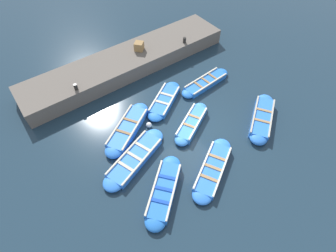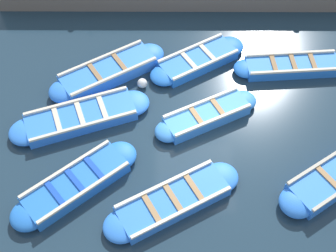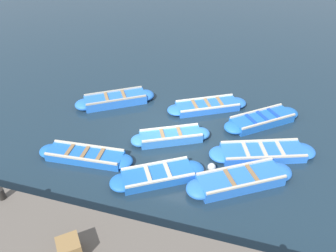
# 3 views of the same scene
# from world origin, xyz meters

# --- Properties ---
(ground_plane) EXTENTS (120.00, 120.00, 0.00)m
(ground_plane) POSITION_xyz_m (0.00, 0.00, 0.00)
(ground_plane) COLOR #1C303F
(boat_bow_out) EXTENTS (2.26, 4.09, 0.38)m
(boat_bow_out) POSITION_xyz_m (-0.29, -3.30, 0.16)
(boat_bow_out) COLOR blue
(boat_bow_out) RESTS_ON ground
(boat_stern_in) EXTENTS (2.48, 3.26, 0.38)m
(boat_stern_in) POSITION_xyz_m (-2.55, 0.06, 0.16)
(boat_stern_in) COLOR blue
(boat_stern_in) RESTS_ON ground
(boat_inner_gap) EXTENTS (2.10, 3.15, 0.41)m
(boat_inner_gap) POSITION_xyz_m (-0.35, 0.22, 0.18)
(boat_inner_gap) COLOR #3884E0
(boat_inner_gap) RESTS_ON ground
(boat_alongside) EXTENTS (2.98, 3.33, 0.41)m
(boat_alongside) POSITION_xyz_m (1.88, -3.16, 0.18)
(boat_alongside) COLOR blue
(boat_alongside) RESTS_ON ground
(boat_end_of_row) EXTENTS (2.58, 3.66, 0.36)m
(boat_end_of_row) POSITION_xyz_m (2.33, -0.73, 0.15)
(boat_end_of_row) COLOR blue
(boat_end_of_row) RESTS_ON ground
(boat_drifting) EXTENTS (2.80, 3.69, 0.46)m
(boat_drifting) POSITION_xyz_m (-2.00, -2.67, 0.20)
(boat_drifting) COLOR blue
(boat_drifting) RESTS_ON ground
(boat_outer_left) EXTENTS (1.05, 3.67, 0.37)m
(boat_outer_left) POSITION_xyz_m (-2.32, 2.93, 0.16)
(boat_outer_left) COLOR blue
(boat_outer_left) RESTS_ON ground
(buoy_orange_near) EXTENTS (0.24, 0.24, 0.24)m
(buoy_orange_near) POSITION_xyz_m (1.78, 0.22, 0.12)
(buoy_orange_near) COLOR #EAB214
(buoy_orange_near) RESTS_ON ground
(buoy_yellow_far) EXTENTS (0.30, 0.30, 0.30)m
(buoy_yellow_far) POSITION_xyz_m (-1.60, -1.63, 0.15)
(buoy_yellow_far) COLOR silver
(buoy_yellow_far) RESTS_ON ground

